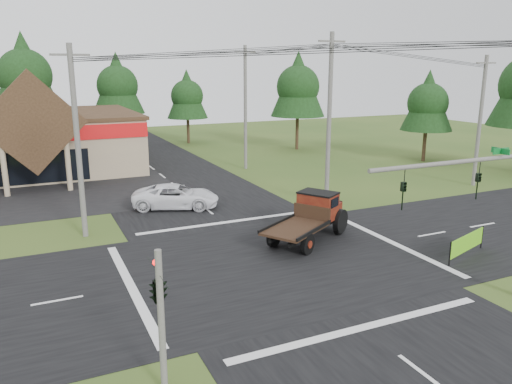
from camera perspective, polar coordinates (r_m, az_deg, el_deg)
ground at (r=24.66m, az=2.28°, el=-8.03°), size 120.00×120.00×0.00m
road_ns at (r=24.65m, az=2.28°, el=-8.01°), size 12.00×120.00×0.02m
road_ew at (r=24.65m, az=2.28°, el=-8.00°), size 120.00×12.00×0.02m
traffic_signal_mast at (r=21.27m, az=26.22°, el=-0.57°), size 8.12×0.24×7.00m
traffic_signal_corner at (r=14.51m, az=-11.17°, el=-9.52°), size 0.53×2.48×4.40m
utility_pole_nw at (r=28.69m, az=-19.73°, el=5.47°), size 2.00×0.30×10.50m
utility_pole_ne at (r=33.97m, az=8.36°, el=8.20°), size 2.00×0.30×11.50m
utility_pole_far at (r=43.25m, az=24.23°, el=7.49°), size 2.00×0.30×10.20m
utility_pole_n at (r=46.30m, az=-1.22°, el=9.68°), size 2.00×0.30×11.20m
tree_row_c at (r=61.33m, az=-24.95°, el=12.27°), size 7.28×7.28×13.13m
tree_row_d at (r=63.22m, az=-15.57°, el=11.84°), size 6.16×6.16×11.11m
tree_row_e at (r=63.16m, az=-7.89°, el=10.99°), size 5.04×5.04×9.09m
tree_side_ne at (r=57.84m, az=4.83°, el=12.13°), size 6.16×6.16×11.11m
tree_side_e_near at (r=52.98m, az=19.06°, el=9.80°), size 5.04×5.04×9.09m
antique_flatbed_truck at (r=27.27m, az=5.87°, el=-3.04°), size 6.46×5.18×2.57m
roadside_banner at (r=27.21m, az=22.94°, el=-5.62°), size 3.49×1.25×1.24m
white_pickup at (r=34.13m, az=-9.14°, el=-0.49°), size 6.32×4.65×1.60m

